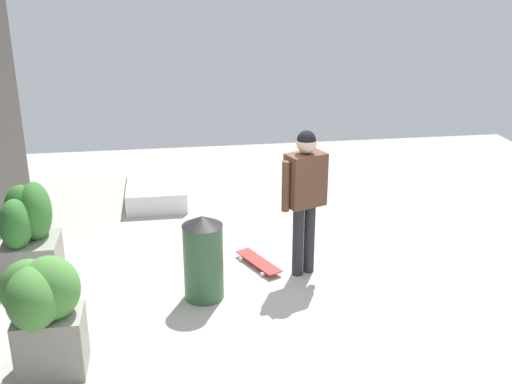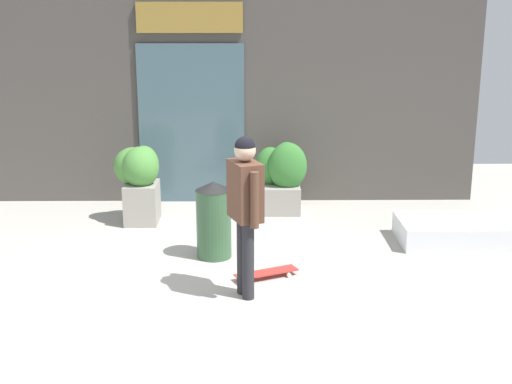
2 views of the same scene
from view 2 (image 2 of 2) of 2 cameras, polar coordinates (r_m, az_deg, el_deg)
ground_plane at (r=7.95m, az=-4.14°, el=-7.28°), size 12.00×12.00×0.00m
building_facade at (r=10.87m, az=-3.33°, el=8.92°), size 8.26×0.31×3.74m
skateboarder at (r=7.12m, az=-0.92°, el=-0.64°), size 0.40×0.58×1.76m
skateboard at (r=7.93m, az=0.88°, el=-6.81°), size 0.77×0.49×0.08m
planter_box_left at (r=9.97m, az=-9.73°, el=1.33°), size 0.67×0.69×1.13m
planter_box_right at (r=10.38m, az=2.15°, el=1.38°), size 0.78×0.63×1.09m
trash_bin at (r=8.47m, az=-3.57°, el=-2.32°), size 0.44×0.44×0.98m
snow_ledge at (r=9.53m, az=17.68°, el=-3.16°), size 1.95×0.90×0.30m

